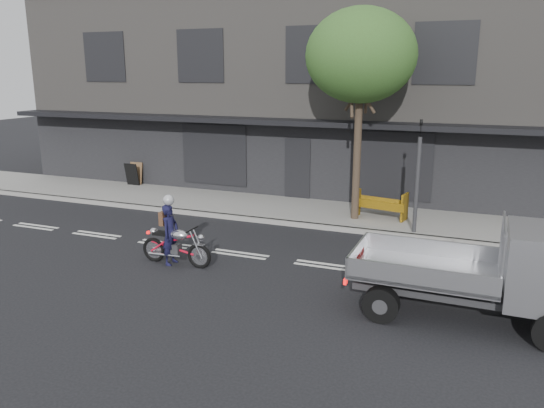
% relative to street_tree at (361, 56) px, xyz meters
% --- Properties ---
extents(ground, '(80.00, 80.00, 0.00)m').
position_rel_street_tree_xyz_m(ground, '(-2.20, -4.20, -5.28)').
color(ground, black).
rests_on(ground, ground).
extents(sidewalk, '(32.00, 3.20, 0.15)m').
position_rel_street_tree_xyz_m(sidewalk, '(-2.20, 0.50, -5.20)').
color(sidewalk, gray).
rests_on(sidewalk, ground).
extents(kerb, '(32.00, 0.20, 0.15)m').
position_rel_street_tree_xyz_m(kerb, '(-2.20, -1.10, -5.20)').
color(kerb, gray).
rests_on(kerb, ground).
extents(building_main, '(26.00, 10.00, 8.00)m').
position_rel_street_tree_xyz_m(building_main, '(-2.20, 7.10, -1.28)').
color(building_main, slate).
rests_on(building_main, ground).
extents(street_tree, '(3.40, 3.40, 6.74)m').
position_rel_street_tree_xyz_m(street_tree, '(0.00, 0.00, 0.00)').
color(street_tree, '#382B21').
rests_on(street_tree, ground).
extents(traffic_light_pole, '(0.12, 0.12, 3.50)m').
position_rel_street_tree_xyz_m(traffic_light_pole, '(2.00, -0.85, -3.63)').
color(traffic_light_pole, '#2D2D30').
rests_on(traffic_light_pole, ground).
extents(motorcycle, '(2.00, 0.58, 1.03)m').
position_rel_street_tree_xyz_m(motorcycle, '(-3.40, -5.50, -4.75)').
color(motorcycle, black).
rests_on(motorcycle, ground).
extents(rider, '(0.38, 0.57, 1.57)m').
position_rel_street_tree_xyz_m(rider, '(-3.55, -5.50, -4.49)').
color(rider, black).
rests_on(rider, ground).
extents(flatbed_ute, '(4.53, 1.93, 2.09)m').
position_rel_street_tree_xyz_m(flatbed_ute, '(4.65, -6.02, -4.09)').
color(flatbed_ute, black).
rests_on(flatbed_ute, ground).
extents(construction_barrier, '(1.77, 0.98, 0.94)m').
position_rel_street_tree_xyz_m(construction_barrier, '(0.77, 0.03, -4.66)').
color(construction_barrier, '#FCAE0D').
rests_on(construction_barrier, sidewalk).
extents(sandwich_board, '(0.59, 0.40, 0.94)m').
position_rel_street_tree_xyz_m(sandwich_board, '(-9.90, 1.65, -4.66)').
color(sandwich_board, black).
rests_on(sandwich_board, sidewalk).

